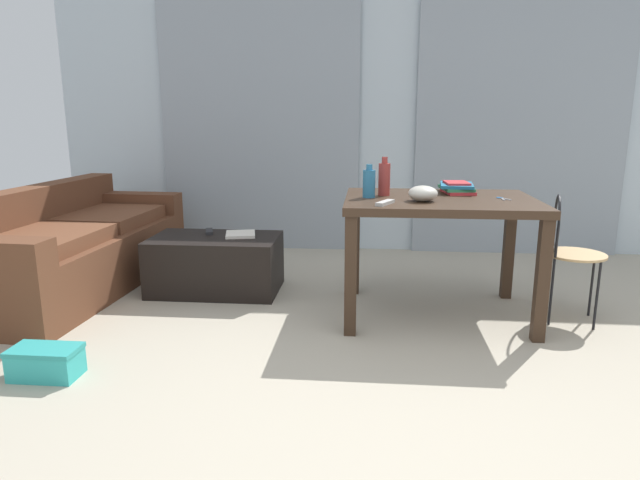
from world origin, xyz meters
The scene contains 16 objects.
ground_plane centered at (0.00, 1.21, 0.00)m, with size 7.75×7.75×0.00m, color #B2A893.
wall_back centered at (0.00, 3.23, 1.29)m, with size 6.26×0.10×2.59m, color silver.
curtains centered at (0.00, 3.14, 1.15)m, with size 4.28×0.03×2.31m.
couch centered at (-2.37, 1.73, 0.30)m, with size 0.97×2.13×0.76m.
coffee_table centered at (-1.27, 1.76, 0.20)m, with size 0.93×0.56×0.41m.
craft_table centered at (0.29, 1.40, 0.67)m, with size 1.19×0.89×0.77m.
wire_chair centered at (1.08, 1.38, 0.50)m, with size 0.36×0.39×0.80m.
bottle_near centered at (-0.06, 1.48, 0.88)m, with size 0.08×0.08×0.25m.
bottle_far centered at (-0.16, 1.38, 0.86)m, with size 0.08×0.08×0.21m.
bowl centered at (0.17, 1.25, 0.82)m, with size 0.18×0.18×0.09m, color beige.
book_stack centered at (0.43, 1.64, 0.81)m, with size 0.24×0.32×0.07m.
tv_remote_on_table centered at (-0.06, 1.11, 0.78)m, with size 0.05×0.18×0.02m, color #B7B7B2.
scissors centered at (0.67, 1.40, 0.77)m, with size 0.07×0.12×0.00m.
tv_remote_primary centered at (-1.35, 1.89, 0.42)m, with size 0.05×0.17×0.02m, color #232326.
magazine centered at (-1.10, 1.82, 0.42)m, with size 0.21×0.23×0.02m, color silver.
shoebox centered at (-1.74, 0.32, 0.08)m, with size 0.34×0.19×0.16m.
Camera 1 is at (-0.15, -2.09, 1.28)m, focal length 30.98 mm.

